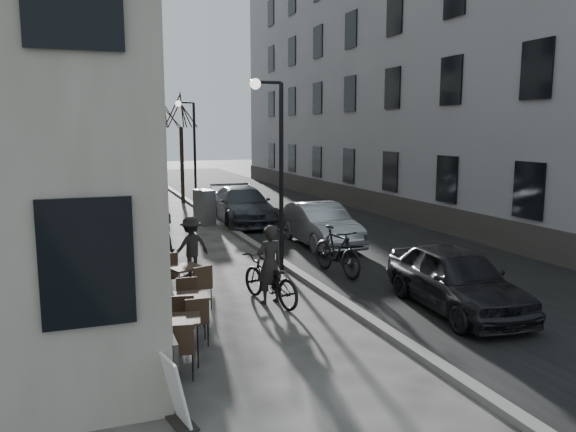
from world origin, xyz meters
TOP-DOWN VIEW (x-y plane):
  - ground at (0.00, 0.00)m, footprint 120.00×120.00m
  - road at (3.85, 16.00)m, footprint 7.30×60.00m
  - kerb at (0.20, 16.00)m, footprint 0.25×60.00m
  - building_left at (-6.00, 16.50)m, footprint 4.00×35.00m
  - building_right at (9.50, 16.50)m, footprint 4.00×35.00m
  - streetlamp_near at (-0.17, 6.00)m, footprint 0.90×0.28m
  - streetlamp_far at (-0.17, 18.00)m, footprint 0.90×0.28m
  - tree_near at (-0.10, 21.00)m, footprint 2.40×2.40m
  - tree_far at (-0.10, 27.00)m, footprint 2.40×2.40m
  - bistro_set_a at (-3.61, 0.73)m, footprint 0.73×1.59m
  - bistro_set_b at (-3.20, 1.99)m, footprint 0.65×1.53m
  - bistro_set_c at (-2.97, 3.98)m, footprint 0.92×1.69m
  - sign_board at (-4.00, -1.24)m, footprint 0.43×0.59m
  - utility_cabinet at (-0.45, 13.94)m, footprint 0.78×1.05m
  - bicycle at (-1.25, 3.28)m, footprint 1.23×2.15m
  - cyclist_rider at (-1.25, 3.28)m, footprint 0.73×0.58m
  - pedestrian_near at (-2.76, 9.40)m, footprint 0.86×0.69m
  - pedestrian_mid at (-2.42, 6.25)m, footprint 1.14×0.87m
  - pedestrian_far at (-2.81, 12.28)m, footprint 1.09×0.81m
  - car_near at (2.30, 1.44)m, footprint 1.95×4.14m
  - car_mid at (2.30, 8.66)m, footprint 1.52×4.21m
  - car_far at (1.09, 13.77)m, footprint 2.20×5.09m
  - moped at (1.20, 5.01)m, footprint 0.91×2.17m

SIDE VIEW (x-z plane):
  - ground at x=0.00m, z-range 0.00..0.00m
  - road at x=3.85m, z-range 0.00..0.00m
  - kerb at x=0.20m, z-range 0.00..0.12m
  - sign_board at x=-4.00m, z-range -0.09..0.85m
  - bistro_set_b at x=-3.20m, z-range 0.01..0.91m
  - bistro_set_a at x=-3.61m, z-range 0.01..0.92m
  - bistro_set_c at x=-2.97m, z-range 0.01..0.98m
  - bicycle at x=-1.25m, z-range 0.00..1.07m
  - moped at x=1.20m, z-range 0.00..1.26m
  - car_near at x=2.30m, z-range 0.00..1.37m
  - car_mid at x=2.30m, z-range 0.00..1.38m
  - utility_cabinet at x=-0.45m, z-range 0.00..1.41m
  - car_far at x=1.09m, z-range 0.00..1.46m
  - pedestrian_mid at x=-2.42m, z-range 0.00..1.56m
  - pedestrian_near at x=-2.76m, z-range 0.00..1.67m
  - pedestrian_far at x=-2.81m, z-range 0.00..1.73m
  - cyclist_rider at x=-1.25m, z-range 0.00..1.75m
  - streetlamp_near at x=-0.17m, z-range 0.62..5.71m
  - streetlamp_far at x=-0.17m, z-range 0.62..5.71m
  - tree_near at x=-0.10m, z-range 1.81..7.51m
  - tree_far at x=-0.10m, z-range 1.81..7.51m
  - building_left at x=-6.00m, z-range 0.00..16.00m
  - building_right at x=9.50m, z-range 0.00..16.00m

